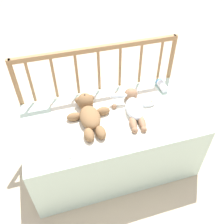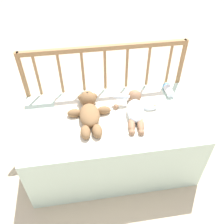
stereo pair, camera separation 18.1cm
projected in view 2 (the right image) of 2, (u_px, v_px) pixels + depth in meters
The scene contains 7 objects.
ground_plane at pixel (112, 161), 2.21m from camera, with size 12.00×12.00×0.00m, color #C6B293.
crib_mattress at pixel (112, 141), 2.03m from camera, with size 1.31×0.69×0.53m.
crib_rail at pixel (105, 76), 2.03m from camera, with size 1.31×0.04×0.93m.
blanket at pixel (114, 117), 1.85m from camera, with size 0.88×0.56×0.01m.
teddy_bear at pixel (89, 112), 1.83m from camera, with size 0.33×0.44×0.13m.
baby at pixel (135, 109), 1.86m from camera, with size 0.34×0.43×0.11m.
baby_bottle at pixel (168, 89), 2.05m from camera, with size 0.06×0.16×0.06m.
Camera 2 is at (-0.20, -1.30, 1.84)m, focal length 40.00 mm.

